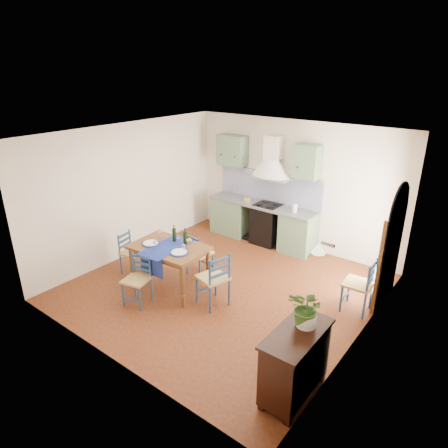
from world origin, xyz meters
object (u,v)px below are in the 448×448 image
(sideboard, at_px, (295,361))
(potted_plant, at_px, (307,309))
(dining_table, at_px, (169,251))
(chair_near, at_px, (137,279))

(sideboard, height_order, potted_plant, potted_plant)
(dining_table, distance_m, sideboard, 3.16)
(sideboard, bearing_deg, potted_plant, 83.69)
(chair_near, height_order, potted_plant, potted_plant)
(dining_table, height_order, sideboard, dining_table)
(chair_near, bearing_deg, potted_plant, -0.62)
(sideboard, xyz_separation_m, potted_plant, (0.02, 0.18, 0.67))
(dining_table, height_order, chair_near, dining_table)
(dining_table, relative_size, sideboard, 1.32)
(dining_table, xyz_separation_m, potted_plant, (3.04, -0.71, 0.42))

